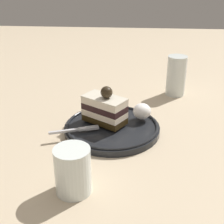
# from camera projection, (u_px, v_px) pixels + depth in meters

# --- Properties ---
(ground_plane) EXTENTS (2.40, 2.40, 0.00)m
(ground_plane) POSITION_uv_depth(u_px,v_px,m) (125.00, 128.00, 0.74)
(ground_plane) COLOR #C9B492
(dessert_plate) EXTENTS (0.22, 0.22, 0.02)m
(dessert_plate) POSITION_uv_depth(u_px,v_px,m) (112.00, 128.00, 0.72)
(dessert_plate) COLOR black
(dessert_plate) RESTS_ON ground_plane
(cake_slice) EXTENTS (0.11, 0.09, 0.09)m
(cake_slice) POSITION_uv_depth(u_px,v_px,m) (105.00, 109.00, 0.71)
(cake_slice) COLOR #33250E
(cake_slice) RESTS_ON dessert_plate
(whipped_cream_dollop) EXTENTS (0.04, 0.04, 0.04)m
(whipped_cream_dollop) POSITION_uv_depth(u_px,v_px,m) (142.00, 111.00, 0.74)
(whipped_cream_dollop) COLOR white
(whipped_cream_dollop) RESTS_ON dessert_plate
(fork) EXTENTS (0.11, 0.04, 0.00)m
(fork) POSITION_uv_depth(u_px,v_px,m) (76.00, 130.00, 0.69)
(fork) COLOR silver
(fork) RESTS_ON dessert_plate
(drink_glass_near) EXTENTS (0.05, 0.05, 0.11)m
(drink_glass_near) POSITION_uv_depth(u_px,v_px,m) (176.00, 78.00, 0.91)
(drink_glass_near) COLOR white
(drink_glass_near) RESTS_ON ground_plane
(drink_glass_far) EXTENTS (0.06, 0.06, 0.08)m
(drink_glass_far) POSITION_uv_depth(u_px,v_px,m) (73.00, 173.00, 0.53)
(drink_glass_far) COLOR white
(drink_glass_far) RESTS_ON ground_plane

